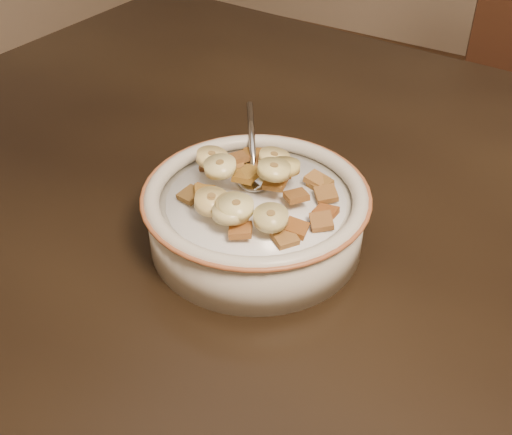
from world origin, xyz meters
The scene contains 38 objects.
table centered at (0.00, 0.00, 0.73)m, with size 1.40×0.90×0.04m, color black.
cereal_bowl centered at (-0.11, -0.09, 0.78)m, with size 0.21×0.21×0.05m, color beige.
milk centered at (-0.11, -0.09, 0.80)m, with size 0.17×0.17×0.00m, color white.
spoon centered at (-0.13, -0.06, 0.80)m, with size 0.04×0.05×0.01m, color #9D9EA0.
cereal_square_0 centered at (-0.05, -0.05, 0.81)m, with size 0.02×0.02×0.01m, color brown.
cereal_square_1 centered at (-0.09, -0.15, 0.81)m, with size 0.02×0.02×0.01m, color brown.
cereal_square_2 centered at (-0.07, -0.08, 0.81)m, with size 0.02×0.02×0.01m, color brown.
cereal_square_3 centered at (-0.12, -0.08, 0.82)m, with size 0.02×0.02×0.01m, color #99681D.
cereal_square_4 centered at (-0.16, -0.12, 0.81)m, with size 0.02×0.02×0.01m, color brown.
cereal_square_5 centered at (-0.18, -0.07, 0.81)m, with size 0.02×0.02×0.01m, color brown.
cereal_square_6 centered at (-0.05, -0.11, 0.81)m, with size 0.02×0.02×0.01m, color brown.
cereal_square_7 centered at (-0.07, -0.04, 0.81)m, with size 0.02×0.02×0.01m, color brown.
cereal_square_8 centered at (-0.10, -0.08, 0.82)m, with size 0.02×0.02×0.01m, color #936127.
cereal_square_9 centered at (-0.07, -0.04, 0.81)m, with size 0.02×0.02×0.01m, color #955F2E.
cereal_square_10 centered at (-0.16, -0.12, 0.81)m, with size 0.02×0.02×0.01m, color #9C6130.
cereal_square_11 centered at (-0.16, -0.05, 0.81)m, with size 0.02×0.02×0.01m, color #94631E.
cereal_square_12 centered at (-0.16, -0.04, 0.81)m, with size 0.02×0.02×0.01m, color brown.
cereal_square_13 centered at (-0.15, -0.12, 0.81)m, with size 0.02×0.02×0.01m, color olive.
cereal_square_14 centered at (-0.06, -0.13, 0.81)m, with size 0.02×0.02×0.01m, color olive.
cereal_square_15 centered at (-0.15, -0.03, 0.81)m, with size 0.02×0.02×0.01m, color brown.
cereal_square_16 centered at (-0.14, -0.03, 0.81)m, with size 0.02×0.02×0.01m, color brown.
cereal_square_17 centered at (-0.04, -0.08, 0.81)m, with size 0.02×0.02×0.01m, color #9D5422.
cereal_square_18 centered at (-0.13, -0.04, 0.81)m, with size 0.02×0.02×0.01m, color brown.
cereal_square_19 centered at (-0.04, -0.09, 0.81)m, with size 0.02×0.02×0.01m, color brown.
cereal_square_20 centered at (-0.13, -0.08, 0.82)m, with size 0.02×0.02×0.01m, color brown.
cereal_square_21 centered at (-0.10, -0.05, 0.81)m, with size 0.02×0.02×0.01m, color brown.
banana_slice_0 centered at (-0.10, -0.14, 0.82)m, with size 0.03×0.03×0.01m, color tan.
banana_slice_1 centered at (-0.07, -0.13, 0.82)m, with size 0.03×0.03×0.01m, color #C9BB87.
banana_slice_2 centered at (-0.15, -0.10, 0.83)m, with size 0.03×0.03×0.01m, color #FBEEA3.
banana_slice_3 centered at (-0.13, -0.14, 0.82)m, with size 0.03×0.03×0.01m, color tan.
banana_slice_4 centered at (-0.09, -0.06, 0.83)m, with size 0.03×0.03×0.01m, color #F8DC78.
banana_slice_5 centered at (-0.09, -0.08, 0.84)m, with size 0.03×0.03×0.01m, color #ECDB8C.
banana_slice_6 centered at (-0.12, -0.04, 0.82)m, with size 0.03×0.03×0.01m, color #FDD787.
banana_slice_7 centered at (-0.10, -0.14, 0.82)m, with size 0.03×0.03×0.01m, color beige.
banana_slice_8 centered at (-0.17, -0.08, 0.82)m, with size 0.03×0.03×0.01m, color #F5D781.
banana_slice_9 centered at (-0.13, -0.13, 0.82)m, with size 0.03×0.03×0.01m, color #E9D37B.
banana_slice_10 centered at (-0.11, -0.13, 0.83)m, with size 0.03×0.03×0.01m, color #E8C76F.
banana_slice_11 centered at (-0.10, -0.14, 0.83)m, with size 0.03×0.03×0.01m, color #EDE385.
Camera 1 is at (0.15, -0.51, 1.16)m, focal length 45.00 mm.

